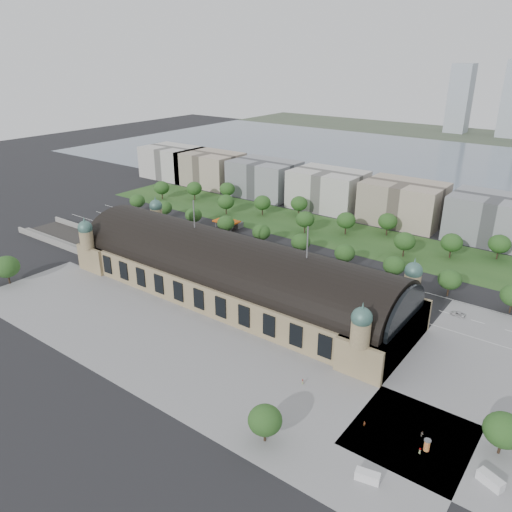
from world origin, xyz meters
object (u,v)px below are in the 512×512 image
Objects in this scene: bus_west at (229,257)px; pedestrian_5 at (420,451)px; parked_car_1 at (187,251)px; pedestrian_1 at (364,424)px; parked_car_3 at (186,249)px; bus_mid at (292,276)px; traffic_car_3 at (223,242)px; advertising_column at (427,445)px; traffic_car_1 at (154,222)px; parked_car_2 at (160,241)px; parked_car_6 at (199,252)px; parked_car_0 at (163,245)px; traffic_car_4 at (296,269)px; bus_east at (339,285)px; pedestrian_0 at (303,382)px; petrol_station at (232,223)px; van_east at (489,480)px; pedestrian_4 at (274,416)px; traffic_car_2 at (170,238)px; traffic_car_0 at (127,220)px; pedestrian_2 at (422,434)px; parked_car_5 at (190,254)px; van_south at (366,476)px; traffic_car_6 at (458,314)px.

pedestrian_5 is (118.27, -67.11, -1.00)m from bus_west.
pedestrian_1 is (127.18, -62.47, 0.28)m from parked_car_1.
parked_car_3 is 0.32× the size of bus_mid.
traffic_car_3 is 1.65× the size of advertising_column.
traffic_car_1 is 0.92× the size of parked_car_2.
parked_car_6 is at bearing -174.60° from traffic_car_3.
parked_car_6 is 0.38× the size of bus_mid.
parked_car_0 is at bearing 159.57° from advertising_column.
traffic_car_4 is 0.36× the size of bus_mid.
bus_east reaches higher than pedestrian_0.
traffic_car_1 is 56.87m from parked_car_6.
petrol_station reaches higher than pedestrian_5.
parked_car_6 is (27.75, 0.00, 0.08)m from parked_car_2.
parked_car_2 is 138.33m from pedestrian_0.
petrol_station is 2.10× the size of van_east.
bus_mid is (54.13, -16.70, 1.06)m from traffic_car_3.
advertising_column is at bearing -34.76° from petrol_station.
pedestrian_1 is 0.97× the size of pedestrian_4.
pedestrian_0 is at bearing 32.54° from parked_car_2.
advertising_column is (190.93, -81.87, 1.09)m from traffic_car_1.
traffic_car_4 reaches higher than traffic_car_2.
parked_car_2 is (41.49, -11.60, -0.04)m from traffic_car_0.
advertising_column reaches higher than pedestrian_1.
pedestrian_0 is at bearing 37.49° from parked_car_6.
bus_west is at bearing 35.35° from pedestrian_2.
traffic_car_4 is 2.56× the size of pedestrian_4.
bus_mid reaches higher than traffic_car_2.
parked_car_2 is 2.55× the size of pedestrian_5.
pedestrian_4 is at bearing 15.11° from parked_car_5.
traffic_car_1 is 203.72m from pedestrian_2.
pedestrian_4 reaches higher than traffic_car_2.
pedestrian_1 is at bearing 177.25° from pedestrian_4.
traffic_car_0 is 0.96× the size of parked_car_3.
parked_car_3 is 62.63m from bus_mid.
van_south is at bearing -140.44° from bus_mid.
pedestrian_4 is (49.09, -88.39, 0.12)m from traffic_car_4.
bus_west is 2.20× the size of van_south.
pedestrian_4 is (153.12, -95.44, 0.26)m from traffic_car_1.
traffic_car_1 is 176.44m from traffic_car_6.
petrol_station is 185.79m from van_south.
parked_car_3 is (-8.45, -18.98, -0.08)m from traffic_car_3.
traffic_car_2 is (27.00, -13.20, 0.05)m from traffic_car_1.
advertising_column is (206.51, -74.65, 1.07)m from traffic_car_0.
bus_mid is 7.79× the size of pedestrian_0.
pedestrian_5 is at bearing -119.81° from bus_west.
pedestrian_1 is at bearing -174.98° from advertising_column.
pedestrian_0 is at bearing 173.77° from advertising_column.
parked_car_3 is at bearing -135.17° from pedestrian_5.
traffic_car_0 is 0.91× the size of parked_car_2.
traffic_car_0 is 2.18× the size of pedestrian_4.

